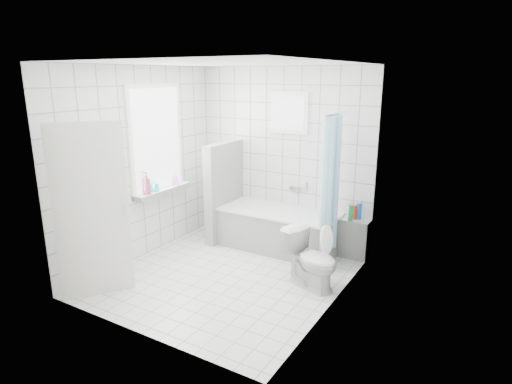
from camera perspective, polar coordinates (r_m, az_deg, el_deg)
The scene contains 19 objects.
ground at distance 5.58m, azimuth -3.81°, elevation -10.99°, with size 3.00×3.00×0.00m, color white.
ceiling at distance 5.00m, azimuth -4.36°, elevation 16.77°, with size 3.00×3.00×0.00m, color white.
wall_back at distance 6.40m, azimuth 3.58°, elevation 4.77°, with size 2.80×0.02×2.60m, color white.
wall_front at distance 4.04m, azimuth -16.20°, elevation -2.14°, with size 2.80×0.02×2.60m, color white.
wall_left at distance 6.03m, azimuth -15.13°, elevation 3.60°, with size 0.02×3.00×2.60m, color white.
wall_right at distance 4.52m, azimuth 10.75°, elevation 0.03°, with size 0.02×3.00×2.60m, color white.
window_left at distance 6.16m, azimuth -13.04°, elevation 6.81°, with size 0.01×0.90×1.40m, color white.
window_back at distance 6.23m, azimuth 4.32°, elevation 10.50°, with size 0.50×0.01×0.50m, color white.
window_sill at distance 6.27m, azimuth -12.33°, elevation 0.09°, with size 0.18×1.02×0.08m, color white.
door at distance 5.08m, azimuth -21.08°, elevation -2.54°, with size 0.04×0.80×2.00m, color silver.
bathtub at distance 6.28m, azimuth 3.08°, elevation -5.00°, with size 1.72×0.77×0.58m.
partition_wall at distance 6.56m, azimuth -4.26°, elevation 0.08°, with size 0.15×0.85×1.50m, color white.
tiled_ledge at distance 6.14m, azimuth 12.99°, elevation -6.03°, with size 0.40×0.24×0.55m, color white.
toilet at distance 5.20m, azimuth 7.40°, elevation -8.86°, with size 0.39×0.69×0.70m, color white.
curtain_rod at distance 5.57m, azimuth 10.65°, elevation 10.23°, with size 0.02×0.02×0.80m, color silver.
shower_curtain at distance 5.60m, azimuth 9.74°, elevation 0.93°, with size 0.14×0.48×1.78m, color #52C3F3, non-canonical shape.
tub_faucet at distance 6.36m, azimuth 5.35°, elevation 0.50°, with size 0.18×0.06×0.06m, color silver.
sill_bottles at distance 6.10m, azimuth -13.47°, elevation 1.25°, with size 0.16×0.74×0.31m.
ledge_bottles at distance 6.01m, azimuth 13.07°, elevation -2.64°, with size 0.14×0.18×0.23m.
Camera 1 is at (2.85, -4.11, 2.47)m, focal length 30.00 mm.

